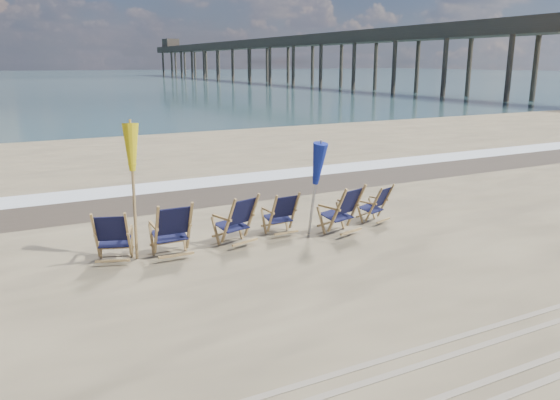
% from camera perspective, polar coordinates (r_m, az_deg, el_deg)
% --- Properties ---
extents(ocean, '(400.00, 400.00, 0.00)m').
position_cam_1_polar(ocean, '(134.98, -25.90, 11.37)').
color(ocean, '#345156').
rests_on(ocean, ground).
extents(surf_foam, '(200.00, 1.40, 0.01)m').
position_cam_1_polar(surf_foam, '(16.24, -9.94, 1.63)').
color(surf_foam, silver).
rests_on(surf_foam, ground).
extents(wet_sand_strip, '(200.00, 2.60, 0.00)m').
position_cam_1_polar(wet_sand_strip, '(14.85, -8.18, 0.52)').
color(wet_sand_strip, '#42362A').
rests_on(wet_sand_strip, ground).
extents(tire_tracks, '(80.00, 1.30, 0.01)m').
position_cam_1_polar(tire_tracks, '(7.11, 19.64, -15.99)').
color(tire_tracks, gray).
rests_on(tire_tracks, ground).
extents(beach_chair_0, '(0.84, 0.89, 0.99)m').
position_cam_1_polar(beach_chair_0, '(10.00, -15.58, -3.71)').
color(beach_chair_0, black).
rests_on(beach_chair_0, ground).
extents(beach_chair_1, '(0.71, 0.79, 1.09)m').
position_cam_1_polar(beach_chair_1, '(10.10, -9.41, -2.92)').
color(beach_chair_1, black).
rests_on(beach_chair_1, ground).
extents(beach_chair_2, '(0.85, 0.91, 1.04)m').
position_cam_1_polar(beach_chair_2, '(10.74, -2.96, -1.83)').
color(beach_chair_2, black).
rests_on(beach_chair_2, ground).
extents(beach_chair_3, '(0.62, 0.70, 0.94)m').
position_cam_1_polar(beach_chair_3, '(11.29, 1.53, -1.28)').
color(beach_chair_3, black).
rests_on(beach_chair_3, ground).
extents(beach_chair_4, '(0.87, 0.93, 1.07)m').
position_cam_1_polar(beach_chair_4, '(11.49, 7.98, -0.78)').
color(beach_chair_4, black).
rests_on(beach_chair_4, ground).
extents(beach_chair_5, '(0.76, 0.80, 0.89)m').
position_cam_1_polar(beach_chair_5, '(12.42, 10.99, -0.21)').
color(beach_chair_5, black).
rests_on(beach_chair_5, ground).
extents(umbrella_yellow, '(0.30, 0.30, 2.43)m').
position_cam_1_polar(umbrella_yellow, '(10.04, -15.29, 4.55)').
color(umbrella_yellow, '#AC864D').
rests_on(umbrella_yellow, ground).
extents(umbrella_blue, '(0.30, 0.30, 1.95)m').
position_cam_1_polar(umbrella_blue, '(10.98, 3.62, 3.44)').
color(umbrella_blue, '#A5A5AD').
rests_on(umbrella_blue, ground).
extents(fishing_pier, '(4.40, 140.00, 9.30)m').
position_cam_1_polar(fishing_pier, '(91.44, 0.49, 14.97)').
color(fishing_pier, '#4A4136').
rests_on(fishing_pier, ground).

